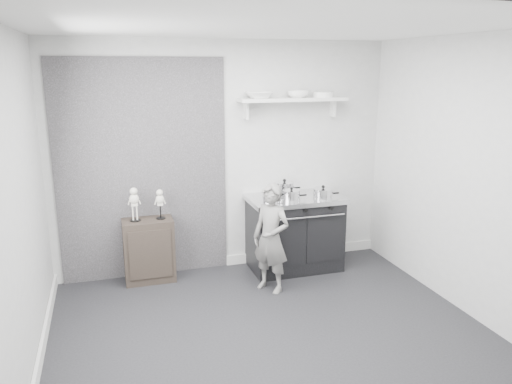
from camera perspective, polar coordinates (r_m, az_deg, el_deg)
ground at (r=4.73m, az=1.99°, el=-16.28°), size 4.00×4.00×0.00m
room_shell at (r=4.26m, az=0.39°, el=3.91°), size 4.02×3.62×2.71m
wall_shelf at (r=5.94m, az=4.23°, el=10.40°), size 1.30×0.26×0.24m
stove at (r=6.05m, az=4.41°, el=-4.60°), size 1.12×0.70×0.90m
side_cabinet at (r=5.84m, az=-12.13°, el=-6.53°), size 0.56×0.33×0.73m
child at (r=5.39m, az=1.74°, el=-5.31°), size 0.49×0.52×1.20m
pot_front_left at (r=5.72m, az=1.76°, el=-0.32°), size 0.29×0.21×0.17m
pot_back_left at (r=6.01m, az=3.27°, el=0.46°), size 0.32×0.23×0.19m
pot_front_right at (r=5.85m, az=7.67°, el=-0.16°), size 0.32×0.23×0.16m
pot_front_center at (r=5.72m, az=4.08°, el=-0.39°), size 0.28×0.20×0.16m
skeleton_full at (r=5.66m, az=-13.74°, el=-1.10°), size 0.12×0.08×0.44m
skeleton_torso at (r=5.68m, az=-10.92°, el=-1.13°), size 0.11×0.07×0.39m
bowl_large at (r=5.79m, az=0.37°, el=11.03°), size 0.31×0.31×0.08m
bowl_small at (r=5.95m, az=4.82°, el=11.07°), size 0.25×0.25×0.08m
plate_stack at (r=6.08m, az=7.67°, el=10.98°), size 0.25×0.25×0.06m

